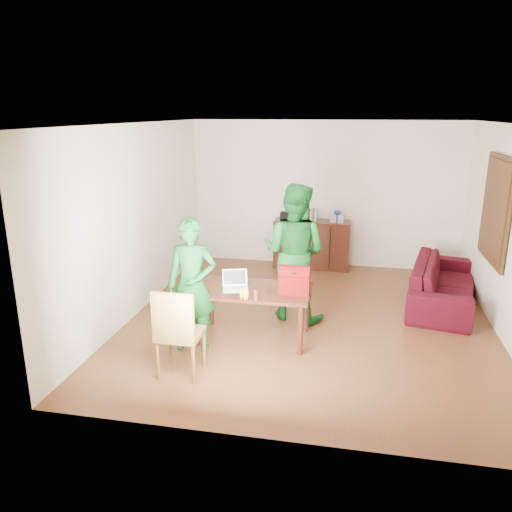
% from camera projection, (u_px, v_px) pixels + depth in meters
% --- Properties ---
extents(room, '(5.20, 5.70, 2.90)m').
position_uv_depth(room, '(314.00, 228.00, 6.84)').
color(room, '#472511').
rests_on(room, ground).
extents(table, '(1.47, 0.82, 0.69)m').
position_uv_depth(table, '(253.00, 295.00, 6.35)').
color(table, black).
rests_on(table, ground).
extents(chair, '(0.47, 0.45, 1.04)m').
position_uv_depth(chair, '(181.00, 349.00, 5.56)').
color(chair, brown).
rests_on(chair, ground).
extents(person_near, '(0.65, 0.47, 1.65)m').
position_uv_depth(person_near, '(192.00, 285.00, 6.04)').
color(person_near, '#12521C').
rests_on(person_near, ground).
extents(person_far, '(1.10, 0.96, 1.93)m').
position_uv_depth(person_far, '(294.00, 252.00, 6.94)').
color(person_far, '#13561D').
rests_on(person_far, ground).
extents(laptop, '(0.36, 0.30, 0.22)m').
position_uv_depth(laptop, '(236.00, 286.00, 6.29)').
color(laptop, white).
rests_on(laptop, table).
extents(bananas, '(0.16, 0.12, 0.06)m').
position_uv_depth(bananas, '(244.00, 297.00, 5.96)').
color(bananas, gold).
rests_on(bananas, table).
extents(bottle, '(0.07, 0.07, 0.16)m').
position_uv_depth(bottle, '(256.00, 295.00, 5.90)').
color(bottle, '#592914').
rests_on(bottle, table).
extents(red_bag, '(0.38, 0.23, 0.28)m').
position_uv_depth(red_bag, '(294.00, 282.00, 6.14)').
color(red_bag, '#680706').
rests_on(red_bag, table).
extents(sofa, '(1.31, 2.37, 0.65)m').
position_uv_depth(sofa, '(444.00, 283.00, 7.62)').
color(sofa, '#3D0709').
rests_on(sofa, ground).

